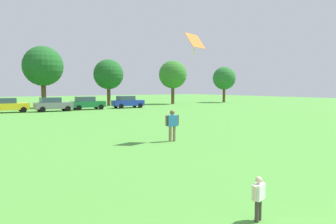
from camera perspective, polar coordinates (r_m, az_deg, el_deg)
The scene contains 12 objects.
ground_plane at distance 31.65m, azimuth -23.22°, elevation -1.28°, with size 160.00×160.00×0.00m, color #4C9338.
child_kite_flyer at distance 7.53m, azimuth 15.45°, elevation -13.69°, with size 0.45×0.28×0.98m.
adult_bystander at distance 17.51m, azimuth 0.74°, elevation -1.89°, with size 0.80×0.37×1.68m.
kite at distance 18.08m, azimuth 4.72°, elevation 12.05°, with size 1.37×0.96×1.14m.
parked_car_yellow_1 at distance 41.50m, azimuth -26.11°, elevation 1.07°, with size 4.30×2.02×1.68m.
parked_car_gray_2 at distance 41.69m, azimuth -19.39°, elevation 1.28°, with size 4.30×2.02×1.68m.
parked_car_green_3 at distance 43.80m, azimuth -13.87°, elevation 1.53°, with size 4.30×2.02×1.68m.
parked_car_blue_4 at distance 46.27m, azimuth -7.06°, elevation 1.76°, with size 4.30×2.02×1.68m.
tree_center_left at distance 48.81m, azimuth -20.90°, elevation 7.43°, with size 5.49×5.49×8.56m.
tree_center_right at distance 51.88m, azimuth -10.30°, elevation 6.43°, with size 4.63×4.63×7.21m.
tree_right at distance 56.78m, azimuth 0.84°, elevation 6.50°, with size 4.80×4.80×7.48m.
tree_far_right at distance 64.00m, azimuth 9.73°, elevation 5.79°, with size 4.37×4.37×6.82m.
Camera 1 is at (-5.27, -1.07, 2.89)m, focal length 35.09 mm.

